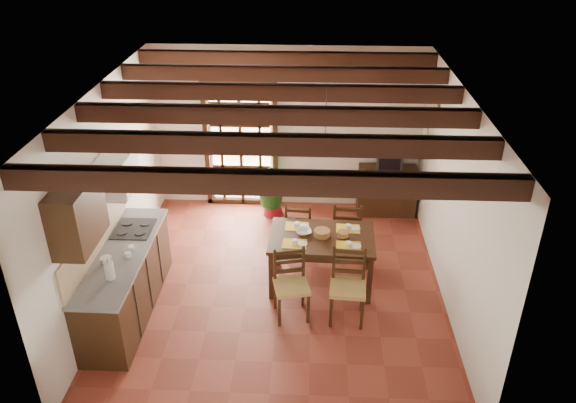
# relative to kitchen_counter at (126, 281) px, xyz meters

# --- Properties ---
(ground_plane) EXTENTS (5.00, 5.00, 0.00)m
(ground_plane) POSITION_rel_kitchen_counter_xyz_m (1.96, 0.60, -0.47)
(ground_plane) COLOR maroon
(room_shell) EXTENTS (4.52, 5.02, 2.81)m
(room_shell) POSITION_rel_kitchen_counter_xyz_m (1.96, 0.60, 1.34)
(room_shell) COLOR silver
(room_shell) RESTS_ON ground_plane
(ceiling_beams) EXTENTS (4.50, 4.34, 0.20)m
(ceiling_beams) POSITION_rel_kitchen_counter_xyz_m (1.96, 0.60, 2.22)
(ceiling_beams) COLOR black
(ceiling_beams) RESTS_ON room_shell
(french_door) EXTENTS (1.26, 0.11, 2.32)m
(french_door) POSITION_rel_kitchen_counter_xyz_m (1.16, 3.05, 0.70)
(french_door) COLOR white
(french_door) RESTS_ON ground_plane
(kitchen_counter) EXTENTS (0.64, 2.25, 1.38)m
(kitchen_counter) POSITION_rel_kitchen_counter_xyz_m (0.00, 0.00, 0.00)
(kitchen_counter) COLOR black
(kitchen_counter) RESTS_ON ground_plane
(upper_cabinet) EXTENTS (0.35, 0.80, 0.70)m
(upper_cabinet) POSITION_rel_kitchen_counter_xyz_m (-0.12, -0.70, 1.38)
(upper_cabinet) COLOR black
(upper_cabinet) RESTS_ON room_shell
(range_hood) EXTENTS (0.38, 0.60, 0.54)m
(range_hood) POSITION_rel_kitchen_counter_xyz_m (-0.09, 0.55, 1.26)
(range_hood) COLOR white
(range_hood) RESTS_ON room_shell
(counter_items) EXTENTS (0.50, 1.43, 0.25)m
(counter_items) POSITION_rel_kitchen_counter_xyz_m (0.00, 0.09, 0.49)
(counter_items) COLOR black
(counter_items) RESTS_ON kitchen_counter
(dining_table) EXTENTS (1.46, 0.97, 0.77)m
(dining_table) POSITION_rel_kitchen_counter_xyz_m (2.53, 0.72, 0.20)
(dining_table) COLOR #321C10
(dining_table) RESTS_ON ground_plane
(chair_near_left) EXTENTS (0.51, 0.50, 0.94)m
(chair_near_left) POSITION_rel_kitchen_counter_xyz_m (2.14, 0.00, -0.18)
(chair_near_left) COLOR tan
(chair_near_left) RESTS_ON ground_plane
(chair_near_right) EXTENTS (0.48, 0.46, 0.98)m
(chair_near_right) POSITION_rel_kitchen_counter_xyz_m (2.86, -0.02, -0.17)
(chair_near_right) COLOR tan
(chair_near_right) RESTS_ON ground_plane
(chair_far_left) EXTENTS (0.44, 0.42, 0.89)m
(chair_far_left) POSITION_rel_kitchen_counter_xyz_m (2.20, 1.46, -0.20)
(chair_far_left) COLOR tan
(chair_far_left) RESTS_ON ground_plane
(chair_far_right) EXTENTS (0.47, 0.45, 0.96)m
(chair_far_right) POSITION_rel_kitchen_counter_xyz_m (2.91, 1.44, -0.17)
(chair_far_right) COLOR tan
(chair_far_right) RESTS_ON ground_plane
(table_setting) EXTENTS (1.04, 0.69, 0.10)m
(table_setting) POSITION_rel_kitchen_counter_xyz_m (2.53, 0.72, 0.35)
(table_setting) COLOR yellow
(table_setting) RESTS_ON dining_table
(table_bowl) EXTENTS (0.26, 0.26, 0.05)m
(table_bowl) POSITION_rel_kitchen_counter_xyz_m (2.28, 0.78, 0.33)
(table_bowl) COLOR white
(table_bowl) RESTS_ON dining_table
(sideboard) EXTENTS (0.98, 0.45, 0.83)m
(sideboard) POSITION_rel_kitchen_counter_xyz_m (3.66, 2.83, -0.06)
(sideboard) COLOR black
(sideboard) RESTS_ON ground_plane
(crt_tv) EXTENTS (0.47, 0.44, 0.37)m
(crt_tv) POSITION_rel_kitchen_counter_xyz_m (3.66, 2.82, 0.55)
(crt_tv) COLOR black
(crt_tv) RESTS_ON sideboard
(fuse_box) EXTENTS (0.25, 0.03, 0.32)m
(fuse_box) POSITION_rel_kitchen_counter_xyz_m (3.46, 3.08, 1.28)
(fuse_box) COLOR white
(fuse_box) RESTS_ON room_shell
(plant_pot) EXTENTS (0.34, 0.34, 0.21)m
(plant_pot) POSITION_rel_kitchen_counter_xyz_m (1.72, 2.65, -0.36)
(plant_pot) COLOR maroon
(plant_pot) RESTS_ON ground_plane
(potted_plant) EXTENTS (1.98, 1.74, 2.07)m
(potted_plant) POSITION_rel_kitchen_counter_xyz_m (1.72, 2.65, 0.10)
(potted_plant) COLOR #144C19
(potted_plant) RESTS_ON ground_plane
(wall_shelf) EXTENTS (0.20, 0.42, 0.20)m
(wall_shelf) POSITION_rel_kitchen_counter_xyz_m (4.10, 2.20, 1.04)
(wall_shelf) COLOR black
(wall_shelf) RESTS_ON room_shell
(shelf_vase) EXTENTS (0.15, 0.15, 0.15)m
(shelf_vase) POSITION_rel_kitchen_counter_xyz_m (4.10, 2.20, 1.18)
(shelf_vase) COLOR #B2BFB2
(shelf_vase) RESTS_ON wall_shelf
(shelf_flowers) EXTENTS (0.14, 0.14, 0.36)m
(shelf_flowers) POSITION_rel_kitchen_counter_xyz_m (4.10, 2.20, 1.38)
(shelf_flowers) COLOR yellow
(shelf_flowers) RESTS_ON shelf_vase
(framed_picture) EXTENTS (0.03, 0.32, 0.32)m
(framed_picture) POSITION_rel_kitchen_counter_xyz_m (4.18, 2.20, 1.58)
(framed_picture) COLOR brown
(framed_picture) RESTS_ON room_shell
(pendant_lamp) EXTENTS (0.36, 0.36, 0.84)m
(pendant_lamp) POSITION_rel_kitchen_counter_xyz_m (2.53, 0.82, 1.60)
(pendant_lamp) COLOR black
(pendant_lamp) RESTS_ON room_shell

